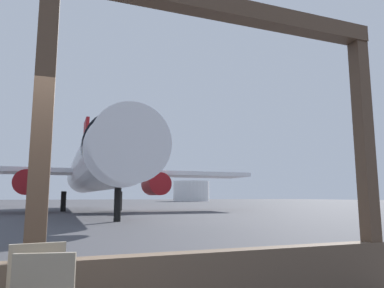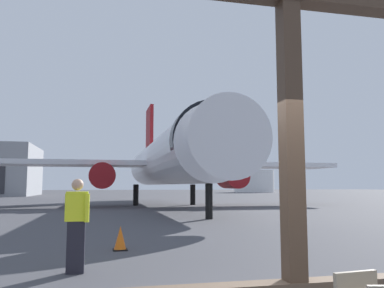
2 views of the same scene
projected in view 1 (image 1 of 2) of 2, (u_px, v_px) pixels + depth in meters
The scene contains 4 objects.
ground_plane at pixel (55, 208), 40.40m from camera, with size 220.00×220.00×0.00m, color #424247.
window_frame at pixel (38, 190), 3.57m from camera, with size 8.90×0.24×3.83m.
airplane at pixel (96, 168), 29.80m from camera, with size 28.42×31.56×10.55m.
fuel_storage_tank at pixel (191, 191), 95.94m from camera, with size 9.70×9.70×5.35m, color white.
Camera 1 is at (0.18, -3.91, 1.28)m, focal length 33.26 mm.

